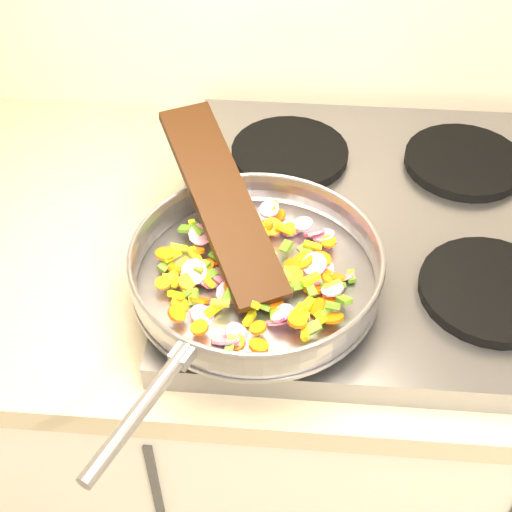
{
  "coord_description": "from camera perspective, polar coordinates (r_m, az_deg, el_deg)",
  "views": [
    {
      "loc": [
        -0.82,
        0.87,
        1.64
      ],
      "look_at": [
        -0.87,
        1.51,
        1.0
      ],
      "focal_mm": 50.0,
      "sensor_mm": 36.0,
      "label": 1
    }
  ],
  "objects": [
    {
      "name": "vegetable_heap",
      "position": [
        0.93,
        0.2,
        -1.42
      ],
      "size": [
        0.27,
        0.27,
        0.05
      ],
      "color": "yellow",
      "rests_on": "saute_pan"
    },
    {
      "name": "grate_fl",
      "position": [
        0.96,
        1.91,
        -1.74
      ],
      "size": [
        0.19,
        0.19,
        0.02
      ],
      "primitive_type": "cylinder",
      "color": "black",
      "rests_on": "cooktop"
    },
    {
      "name": "saute_pan",
      "position": [
        0.92,
        -0.07,
        -0.9
      ],
      "size": [
        0.37,
        0.51,
        0.06
      ],
      "rotation": [
        0.0,
        0.0,
        -0.41
      ],
      "color": "#9E9EA5",
      "rests_on": "grate_fl"
    },
    {
      "name": "wooden_spatula",
      "position": [
        0.95,
        -2.76,
        4.5
      ],
      "size": [
        0.21,
        0.31,
        0.11
      ],
      "primitive_type": "cube",
      "rotation": [
        0.0,
        -0.3,
        2.04
      ],
      "color": "black",
      "rests_on": "saute_pan"
    },
    {
      "name": "cooktop",
      "position": [
        1.09,
        9.71,
        2.18
      ],
      "size": [
        0.6,
        0.6,
        0.04
      ],
      "primitive_type": "cube",
      "color": "#939399",
      "rests_on": "counter_top"
    },
    {
      "name": "grate_br",
      "position": [
        1.2,
        16.32,
        7.27
      ],
      "size": [
        0.19,
        0.19,
        0.02
      ],
      "primitive_type": "cylinder",
      "color": "black",
      "rests_on": "cooktop"
    },
    {
      "name": "grate_fr",
      "position": [
        0.99,
        18.28,
        -2.61
      ],
      "size": [
        0.19,
        0.19,
        0.02
      ],
      "primitive_type": "cylinder",
      "color": "black",
      "rests_on": "cooktop"
    },
    {
      "name": "grate_bl",
      "position": [
        1.17,
        2.71,
        8.24
      ],
      "size": [
        0.19,
        0.19,
        0.02
      ],
      "primitive_type": "cylinder",
      "color": "black",
      "rests_on": "cooktop"
    }
  ]
}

